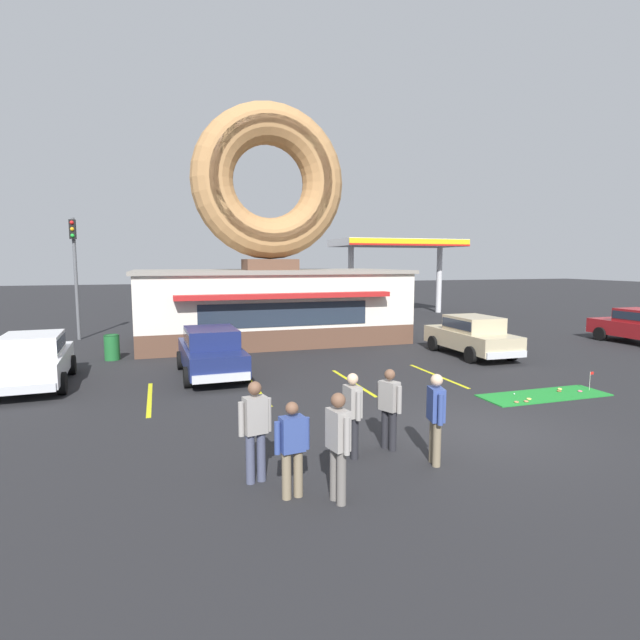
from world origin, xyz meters
TOP-DOWN VIEW (x-y plane):
  - ground_plane at (0.00, 0.00)m, footprint 160.00×160.00m
  - donut_shop_building at (-1.71, 13.94)m, footprint 12.30×6.75m
  - putting_mat at (3.47, 1.89)m, footprint 3.74×1.21m
  - mini_donut_near_left at (4.69, 1.84)m, footprint 0.13×0.13m
  - mini_donut_near_right at (2.72, 1.62)m, footprint 0.13×0.13m
  - mini_donut_mid_left at (4.13, 2.03)m, footprint 0.13×0.13m
  - mini_donut_mid_centre at (4.33, 2.22)m, footprint 0.13×0.13m
  - mini_donut_mid_right at (2.19, 1.47)m, footprint 0.13×0.13m
  - mini_donut_far_left at (2.48, 1.45)m, footprint 0.13×0.13m
  - golf_ball at (2.68, 2.17)m, footprint 0.04×0.04m
  - putting_flag_pin at (5.12, 1.90)m, footprint 0.13×0.01m
  - car_navy at (-5.16, 7.25)m, footprint 2.08×4.61m
  - car_white at (-10.37, 7.50)m, footprint 2.16×4.64m
  - car_champagne at (5.08, 7.68)m, footprint 2.03×4.59m
  - pedestrian_blue_sweater_man at (-3.29, -0.55)m, footprint 0.27×0.59m
  - pedestrian_hooded_kid at (-2.44, -0.40)m, footprint 0.37×0.55m
  - pedestrian_leather_jacket_man at (-5.26, -1.06)m, footprint 0.58×0.32m
  - pedestrian_clipboard_woman at (-4.17, -2.17)m, footprint 0.31×0.59m
  - pedestrian_beanie_man at (-1.96, -1.34)m, footprint 0.32×0.58m
  - pedestrian_crossing_woman at (-4.81, -1.80)m, footprint 0.59×0.29m
  - trash_bin at (-8.50, 11.20)m, footprint 0.57×0.57m
  - traffic_light_pole at (-10.46, 17.03)m, footprint 0.28×0.47m
  - gas_station_canopy at (9.52, 23.21)m, footprint 9.00×4.46m
  - parking_stripe_far_left at (-7.07, 5.00)m, footprint 0.12×3.60m
  - parking_stripe_left at (-4.07, 5.00)m, footprint 0.12×3.60m
  - parking_stripe_mid_left at (-1.07, 5.00)m, footprint 0.12×3.60m
  - parking_stripe_centre at (1.93, 5.00)m, footprint 0.12×3.60m

SIDE VIEW (x-z plane):
  - ground_plane at x=0.00m, z-range 0.00..0.00m
  - parking_stripe_far_left at x=-7.07m, z-range 0.00..0.01m
  - parking_stripe_left at x=-4.07m, z-range 0.00..0.01m
  - parking_stripe_mid_left at x=-1.07m, z-range 0.00..0.01m
  - parking_stripe_centre at x=1.93m, z-range 0.00..0.01m
  - putting_mat at x=3.47m, z-range 0.00..0.03m
  - mini_donut_near_left at x=4.69m, z-range 0.03..0.07m
  - mini_donut_near_right at x=2.72m, z-range 0.03..0.07m
  - mini_donut_mid_left at x=4.13m, z-range 0.03..0.07m
  - mini_donut_mid_centre at x=4.33m, z-range 0.03..0.07m
  - mini_donut_mid_right at x=2.19m, z-range 0.03..0.07m
  - mini_donut_far_left at x=2.48m, z-range 0.03..0.07m
  - golf_ball at x=2.68m, z-range 0.03..0.07m
  - putting_flag_pin at x=5.12m, z-range 0.16..0.71m
  - trash_bin at x=-8.50m, z-range 0.01..0.99m
  - pedestrian_crossing_woman at x=-4.81m, z-range 0.08..1.64m
  - car_navy at x=-5.16m, z-range 0.07..1.67m
  - car_white at x=-10.37m, z-range 0.07..1.67m
  - car_champagne at x=5.08m, z-range 0.07..1.67m
  - pedestrian_hooded_kid at x=-2.44m, z-range 0.09..1.72m
  - pedestrian_blue_sweater_man at x=-3.29m, z-range 0.09..1.73m
  - pedestrian_beanie_man at x=-1.96m, z-range 0.10..1.80m
  - pedestrian_clipboard_woman at x=-4.17m, z-range 0.10..1.85m
  - pedestrian_leather_jacket_man at x=-5.26m, z-range 0.10..1.86m
  - traffic_light_pole at x=-10.46m, z-range 0.81..6.61m
  - donut_shop_building at x=-1.71m, z-range -1.74..9.22m
  - gas_station_canopy at x=9.52m, z-range 2.21..7.51m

